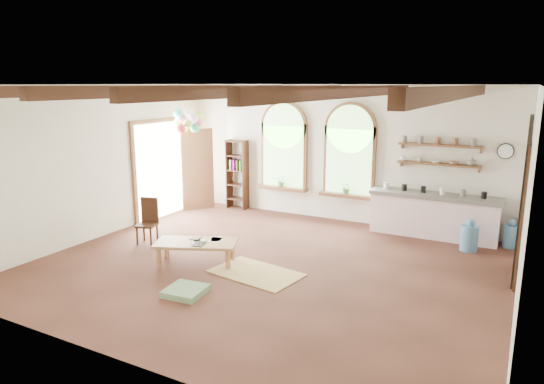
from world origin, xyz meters
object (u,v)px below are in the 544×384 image
Objects in this scene: coffee_table at (196,244)px; balloon_cluster at (188,121)px; kitchen_counter at (433,215)px; side_chair at (148,230)px.

balloon_cluster is at bearing 128.89° from coffee_table.
coffee_table is 4.01m from balloon_cluster.
kitchen_counter is 6.03m from side_chair.
balloon_cluster is (-2.20, 2.72, 1.97)m from coffee_table.
balloon_cluster is (-5.71, -0.97, 1.86)m from kitchen_counter.
balloon_cluster is (-0.60, 2.24, 2.06)m from side_chair.
coffee_table is (-3.51, -3.69, -0.11)m from kitchen_counter.
kitchen_counter is 6.08m from balloon_cluster.
balloon_cluster is at bearing -170.39° from kitchen_counter.
coffee_table is at bearing -16.77° from side_chair.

